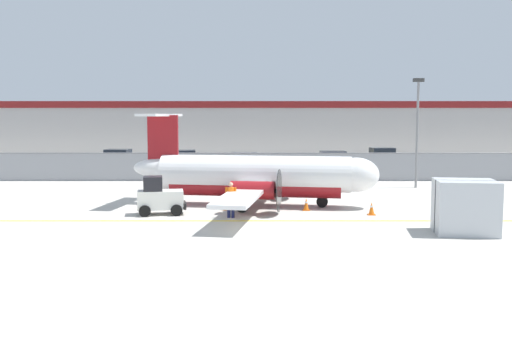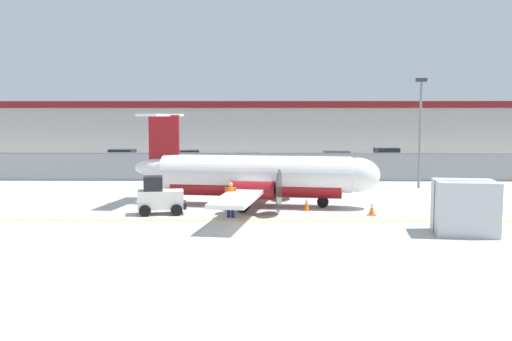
# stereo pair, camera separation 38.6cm
# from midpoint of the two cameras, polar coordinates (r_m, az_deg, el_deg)

# --- Properties ---
(ground_plane) EXTENTS (140.00, 140.00, 0.01)m
(ground_plane) POSITION_cam_midpoint_polar(r_m,az_deg,el_deg) (26.29, -0.55, -5.06)
(ground_plane) COLOR #BCB7AD
(perimeter_fence) EXTENTS (98.00, 0.10, 2.10)m
(perimeter_fence) POSITION_cam_midpoint_polar(r_m,az_deg,el_deg) (42.00, -0.30, 0.47)
(perimeter_fence) COLOR gray
(perimeter_fence) RESTS_ON ground
(parking_lot_strip) EXTENTS (98.00, 17.00, 0.12)m
(parking_lot_strip) POSITION_cam_midpoint_polar(r_m,az_deg,el_deg) (53.55, -0.22, 0.43)
(parking_lot_strip) COLOR #38383A
(parking_lot_strip) RESTS_ON ground
(background_building) EXTENTS (91.00, 8.10, 6.50)m
(background_building) POSITION_cam_midpoint_polar(r_m,az_deg,el_deg) (71.84, -0.14, 4.30)
(background_building) COLOR #BCB7B2
(background_building) RESTS_ON ground
(commuter_airplane) EXTENTS (13.38, 16.05, 4.92)m
(commuter_airplane) POSITION_cam_midpoint_polar(r_m,az_deg,el_deg) (30.44, 0.06, -0.56)
(commuter_airplane) COLOR white
(commuter_airplane) RESTS_ON ground
(baggage_tug) EXTENTS (2.48, 1.71, 1.88)m
(baggage_tug) POSITION_cam_midpoint_polar(r_m,az_deg,el_deg) (28.29, -9.93, -2.64)
(baggage_tug) COLOR silver
(baggage_tug) RESTS_ON ground
(ground_crew_worker) EXTENTS (0.55, 0.39, 1.70)m
(ground_crew_worker) POSITION_cam_midpoint_polar(r_m,az_deg,el_deg) (26.97, -2.85, -2.75)
(ground_crew_worker) COLOR #191E4C
(ground_crew_worker) RESTS_ON ground
(cargo_container) EXTENTS (2.64, 2.30, 2.20)m
(cargo_container) POSITION_cam_midpoint_polar(r_m,az_deg,el_deg) (24.85, 19.88, -3.45)
(cargo_container) COLOR #B7BCC1
(cargo_container) RESTS_ON ground
(traffic_cone_near_left) EXTENTS (0.36, 0.36, 0.64)m
(traffic_cone_near_left) POSITION_cam_midpoint_polar(r_m,az_deg,el_deg) (32.65, -8.58, -2.48)
(traffic_cone_near_left) COLOR orange
(traffic_cone_near_left) RESTS_ON ground
(traffic_cone_near_right) EXTENTS (0.36, 0.36, 0.64)m
(traffic_cone_near_right) POSITION_cam_midpoint_polar(r_m,az_deg,el_deg) (28.32, 11.20, -3.76)
(traffic_cone_near_right) COLOR orange
(traffic_cone_near_right) RESTS_ON ground
(traffic_cone_far_left) EXTENTS (0.36, 0.36, 0.64)m
(traffic_cone_far_left) POSITION_cam_midpoint_polar(r_m,az_deg,el_deg) (29.29, -3.23, -3.36)
(traffic_cone_far_left) COLOR orange
(traffic_cone_far_left) RESTS_ON ground
(traffic_cone_far_right) EXTENTS (0.36, 0.36, 0.64)m
(traffic_cone_far_right) POSITION_cam_midpoint_polar(r_m,az_deg,el_deg) (29.20, 4.77, -3.39)
(traffic_cone_far_right) COLOR orange
(traffic_cone_far_right) RESTS_ON ground
(parked_car_0) EXTENTS (4.38, 2.41, 1.58)m
(parked_car_0) POSITION_cam_midpoint_polar(r_m,az_deg,el_deg) (54.35, -13.61, 1.23)
(parked_car_0) COLOR black
(parked_car_0) RESTS_ON parking_lot_strip
(parked_car_1) EXTENTS (4.38, 2.40, 1.58)m
(parked_car_1) POSITION_cam_midpoint_polar(r_m,az_deg,el_deg) (52.08, -7.53, 1.16)
(parked_car_1) COLOR red
(parked_car_1) RESTS_ON parking_lot_strip
(parked_car_2) EXTENTS (4.31, 2.23, 1.58)m
(parked_car_2) POSITION_cam_midpoint_polar(r_m,az_deg,el_deg) (48.00, -1.27, 0.84)
(parked_car_2) COLOR red
(parked_car_2) RESTS_ON parking_lot_strip
(parked_car_3) EXTENTS (4.22, 2.04, 1.58)m
(parked_car_3) POSITION_cam_midpoint_polar(r_m,az_deg,el_deg) (50.67, 7.69, 1.04)
(parked_car_3) COLOR #19662D
(parked_car_3) RESTS_ON parking_lot_strip
(parked_car_4) EXTENTS (4.38, 2.40, 1.58)m
(parked_car_4) POSITION_cam_midpoint_polar(r_m,az_deg,el_deg) (56.70, 12.51, 1.43)
(parked_car_4) COLOR #B28C19
(parked_car_4) RESTS_ON parking_lot_strip
(apron_light_pole) EXTENTS (0.70, 0.30, 7.27)m
(apron_light_pole) POSITION_cam_midpoint_polar(r_m,az_deg,el_deg) (39.36, 15.67, 4.56)
(apron_light_pole) COLOR slate
(apron_light_pole) RESTS_ON ground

